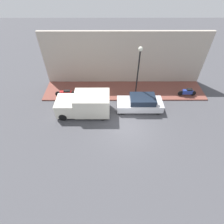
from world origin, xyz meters
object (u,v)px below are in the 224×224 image
object	(u,v)px
delivery_van	(84,104)
motorcycle_red	(66,93)
motorcycle_blue	(187,92)
parked_car	(140,103)
streetlamp	(139,66)

from	to	relation	value
delivery_van	motorcycle_red	world-z (taller)	delivery_van
motorcycle_blue	motorcycle_red	xyz separation A→B (m)	(-0.14, 11.91, 0.00)
parked_car	delivery_van	distance (m)	5.02
delivery_van	streetlamp	size ratio (longest dim) A/B	0.89
delivery_van	streetlamp	distance (m)	5.68
motorcycle_blue	streetlamp	distance (m)	6.03
motorcycle_blue	delivery_van	bearing A→B (deg)	103.18
motorcycle_blue	streetlamp	size ratio (longest dim) A/B	0.35
motorcycle_blue	motorcycle_red	size ratio (longest dim) A/B	0.85
delivery_van	motorcycle_blue	size ratio (longest dim) A/B	2.57
motorcycle_blue	motorcycle_red	bearing A→B (deg)	90.65
parked_car	streetlamp	bearing A→B (deg)	12.38
parked_car	streetlamp	size ratio (longest dim) A/B	0.79
delivery_van	streetlamp	xyz separation A→B (m)	(1.94, -4.67, 2.60)
delivery_van	motorcycle_red	xyz separation A→B (m)	(2.17, 2.07, -0.48)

